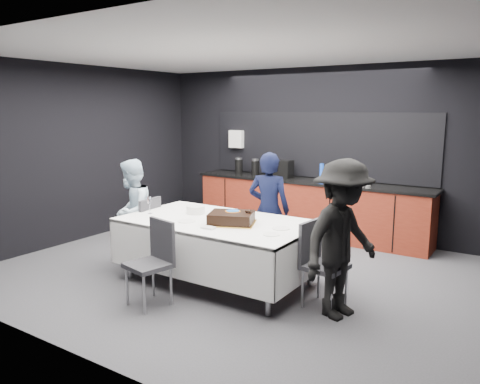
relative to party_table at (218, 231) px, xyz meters
The scene contains 18 objects.
ground 0.76m from the party_table, 90.00° to the left, with size 6.00×6.00×0.00m, color #47474C.
room_shell 1.28m from the party_table, 90.00° to the left, with size 6.04×5.04×2.82m.
kitchenette 2.62m from the party_table, 90.35° to the left, with size 4.10×0.64×2.05m.
party_table is the anchor object (origin of this frame).
cake_assembly 0.33m from the party_table, 13.27° to the right, with size 0.67×0.62×0.17m.
plate_stack 0.51m from the party_table, 162.46° to the left, with size 0.24×0.24×0.10m, color white.
loose_plate_near 0.40m from the party_table, 136.25° to the right, with size 0.22×0.22×0.01m, color white.
loose_plate_right_a 0.86m from the party_table, ahead, with size 0.20×0.20×0.01m, color white.
loose_plate_right_b 0.92m from the party_table, 14.59° to the right, with size 0.18×0.18×0.01m, color white.
loose_plate_far 0.40m from the party_table, 85.90° to the left, with size 0.21×0.21×0.01m, color white.
fork_pile 0.45m from the party_table, 68.20° to the right, with size 0.15×0.10×0.02m, color white.
champagne_flute 1.00m from the party_table, 168.39° to the right, with size 0.06×0.06×0.22m.
chair_left 1.23m from the party_table, behind, with size 0.45×0.45×0.92m.
chair_right 1.33m from the party_table, ahead, with size 0.47×0.47×0.92m.
chair_near 0.93m from the party_table, 101.95° to the right, with size 0.50×0.50×0.92m.
person_center 0.90m from the party_table, 75.65° to the left, with size 0.57×0.37×1.55m, color black.
person_left 1.39m from the party_table, behind, with size 0.70×0.54×1.44m, color silver.
person_right 1.63m from the party_table, ahead, with size 1.05×0.60×1.63m, color black.
Camera 1 is at (3.25, -4.86, 2.11)m, focal length 35.00 mm.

